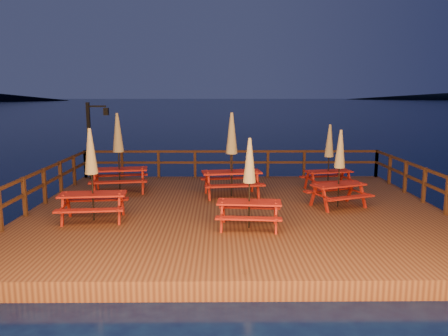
# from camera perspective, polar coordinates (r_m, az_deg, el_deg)

# --- Properties ---
(ground) EXTENTS (500.00, 500.00, 0.00)m
(ground) POSITION_cam_1_polar(r_m,az_deg,el_deg) (13.00, 1.56, -7.05)
(ground) COLOR black
(ground) RESTS_ON ground
(deck) EXTENTS (12.00, 10.00, 0.40)m
(deck) POSITION_cam_1_polar(r_m,az_deg,el_deg) (12.94, 1.56, -6.20)
(deck) COLOR #4C2718
(deck) RESTS_ON ground
(deck_piles) EXTENTS (11.44, 9.44, 1.40)m
(deck_piles) POSITION_cam_1_polar(r_m,az_deg,el_deg) (13.09, 1.55, -8.30)
(deck_piles) COLOR #382611
(deck_piles) RESTS_ON ground
(railing) EXTENTS (11.80, 9.75, 1.10)m
(railing) POSITION_cam_1_polar(r_m,az_deg,el_deg) (14.45, 1.32, -0.57)
(railing) COLOR #382611
(railing) RESTS_ON deck
(lamp_post) EXTENTS (0.85, 0.18, 3.00)m
(lamp_post) POSITION_cam_1_polar(r_m,az_deg,el_deg) (17.74, -16.71, 4.32)
(lamp_post) COLOR black
(lamp_post) RESTS_ON deck
(picnic_table_0) EXTENTS (2.12, 1.84, 2.74)m
(picnic_table_0) POSITION_cam_1_polar(r_m,az_deg,el_deg) (14.21, 1.00, 1.95)
(picnic_table_0) COLOR maroon
(picnic_table_0) RESTS_ON deck
(picnic_table_1) EXTENTS (1.71, 1.45, 2.28)m
(picnic_table_1) POSITION_cam_1_polar(r_m,az_deg,el_deg) (10.85, 3.33, -1.83)
(picnic_table_1) COLOR maroon
(picnic_table_1) RESTS_ON deck
(picnic_table_2) EXTENTS (1.85, 1.58, 2.47)m
(picnic_table_2) POSITION_cam_1_polar(r_m,az_deg,el_deg) (11.96, -16.90, -0.67)
(picnic_table_2) COLOR maroon
(picnic_table_2) RESTS_ON deck
(picnic_table_3) EXTENTS (1.99, 1.83, 2.30)m
(picnic_table_3) POSITION_cam_1_polar(r_m,az_deg,el_deg) (13.31, 14.84, 0.09)
(picnic_table_3) COLOR maroon
(picnic_table_3) RESTS_ON deck
(picnic_table_4) EXTENTS (2.09, 1.81, 2.69)m
(picnic_table_4) POSITION_cam_1_polar(r_m,az_deg,el_deg) (15.23, -13.62, 2.11)
(picnic_table_4) COLOR maroon
(picnic_table_4) RESTS_ON deck
(picnic_table_5) EXTENTS (1.84, 1.62, 2.30)m
(picnic_table_5) POSITION_cam_1_polar(r_m,az_deg,el_deg) (15.51, 13.54, 1.48)
(picnic_table_5) COLOR maroon
(picnic_table_5) RESTS_ON deck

